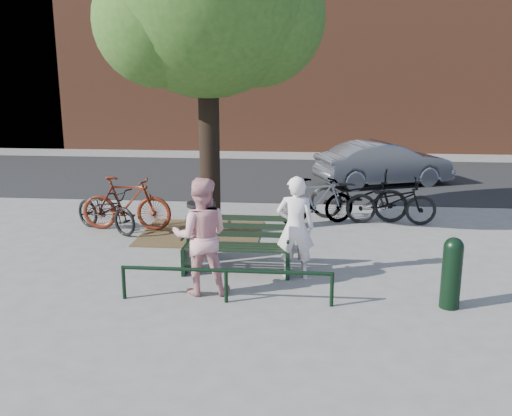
# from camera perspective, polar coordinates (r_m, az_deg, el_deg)

# --- Properties ---
(ground) EXTENTS (90.00, 90.00, 0.00)m
(ground) POSITION_cam_1_polar(r_m,az_deg,el_deg) (9.42, -1.94, -6.52)
(ground) COLOR gray
(ground) RESTS_ON ground
(dirt_pit) EXTENTS (2.40, 2.00, 0.02)m
(dirt_pit) POSITION_cam_1_polar(r_m,az_deg,el_deg) (11.63, -5.48, -2.54)
(dirt_pit) COLOR brown
(dirt_pit) RESTS_ON ground
(road) EXTENTS (40.00, 7.00, 0.01)m
(road) POSITION_cam_1_polar(r_m,az_deg,el_deg) (17.60, 1.53, 3.12)
(road) COLOR black
(road) RESTS_ON ground
(park_bench) EXTENTS (1.74, 0.54, 0.97)m
(park_bench) POSITION_cam_1_polar(r_m,az_deg,el_deg) (9.34, -1.90, -3.60)
(park_bench) COLOR black
(park_bench) RESTS_ON ground
(guard_railing) EXTENTS (3.06, 0.06, 0.51)m
(guard_railing) POSITION_cam_1_polar(r_m,az_deg,el_deg) (8.16, -3.02, -6.78)
(guard_railing) COLOR black
(guard_railing) RESTS_ON ground
(street_tree) EXTENTS (4.20, 3.80, 6.50)m
(street_tree) POSITION_cam_1_polar(r_m,az_deg,el_deg) (11.17, -4.67, 19.68)
(street_tree) COLOR black
(street_tree) RESTS_ON ground
(person_left) EXTENTS (0.60, 0.40, 1.65)m
(person_left) POSITION_cam_1_polar(r_m,az_deg,el_deg) (9.03, 3.96, -1.94)
(person_left) COLOR white
(person_left) RESTS_ON ground
(person_right) EXTENTS (0.93, 0.77, 1.75)m
(person_right) POSITION_cam_1_polar(r_m,az_deg,el_deg) (8.40, -5.51, -2.83)
(person_right) COLOR #D89495
(person_right) RESTS_ON ground
(bollard) EXTENTS (0.27, 0.27, 1.02)m
(bollard) POSITION_cam_1_polar(r_m,az_deg,el_deg) (8.39, 18.99, -5.92)
(bollard) COLOR black
(bollard) RESTS_ON ground
(litter_bin) EXTENTS (0.50, 0.50, 1.02)m
(litter_bin) POSITION_cam_1_polar(r_m,az_deg,el_deg) (10.00, -5.45, -2.26)
(litter_bin) COLOR gray
(litter_bin) RESTS_ON ground
(bicycle_a) EXTENTS (1.81, 1.42, 0.92)m
(bicycle_a) POSITION_cam_1_polar(r_m,az_deg,el_deg) (12.04, -14.79, -0.16)
(bicycle_a) COLOR black
(bicycle_a) RESTS_ON ground
(bicycle_b) EXTENTS (1.87, 0.53, 1.13)m
(bicycle_b) POSITION_cam_1_polar(r_m,az_deg,el_deg) (12.02, -12.84, 0.44)
(bicycle_b) COLOR #541A0C
(bicycle_b) RESTS_ON ground
(bicycle_c) EXTENTS (2.23, 1.10, 1.12)m
(bicycle_c) POSITION_cam_1_polar(r_m,az_deg,el_deg) (12.71, 10.18, 1.28)
(bicycle_c) COLOR black
(bicycle_c) RESTS_ON ground
(bicycle_d) EXTENTS (1.75, 1.06, 1.02)m
(bicycle_d) POSITION_cam_1_polar(r_m,az_deg,el_deg) (12.24, 6.10, 0.69)
(bicycle_d) COLOR gray
(bicycle_d) RESTS_ON ground
(bicycle_e) EXTENTS (1.92, 0.71, 1.00)m
(bicycle_e) POSITION_cam_1_polar(r_m,az_deg,el_deg) (12.53, 13.35, 0.67)
(bicycle_e) COLOR black
(bicycle_e) RESTS_ON ground
(parked_car) EXTENTS (4.06, 2.61, 1.26)m
(parked_car) POSITION_cam_1_polar(r_m,az_deg,el_deg) (16.67, 12.65, 4.37)
(parked_car) COLOR slate
(parked_car) RESTS_ON ground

